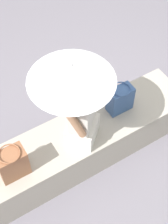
% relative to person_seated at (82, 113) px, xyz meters
% --- Properties ---
extents(ground_plane, '(14.00, 14.00, 0.00)m').
position_rel_person_seated_xyz_m(ground_plane, '(0.08, 0.05, -0.89)').
color(ground_plane, slate).
extents(stone_bench, '(2.41, 0.59, 0.50)m').
position_rel_person_seated_xyz_m(stone_bench, '(0.08, 0.05, -0.64)').
color(stone_bench, '#A8A093').
rests_on(stone_bench, ground).
extents(person_seated, '(0.48, 0.46, 0.90)m').
position_rel_person_seated_xyz_m(person_seated, '(0.00, 0.00, 0.00)').
color(person_seated, beige).
rests_on(person_seated, stone_bench).
extents(parasol, '(0.78, 0.78, 1.03)m').
position_rel_person_seated_xyz_m(parasol, '(-0.06, 0.07, 0.52)').
color(parasol, '#B7B7BC').
rests_on(parasol, stone_bench).
extents(handbag_black, '(0.28, 0.21, 0.36)m').
position_rel_person_seated_xyz_m(handbag_black, '(-0.77, -0.02, -0.21)').
color(handbag_black, brown).
rests_on(handbag_black, stone_bench).
extents(tote_bag_canvas, '(0.27, 0.20, 0.33)m').
position_rel_person_seated_xyz_m(tote_bag_canvas, '(0.53, 0.10, -0.23)').
color(tote_bag_canvas, '#335184').
rests_on(tote_bag_canvas, stone_bench).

